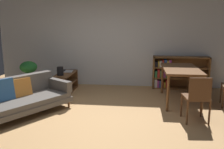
% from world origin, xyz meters
% --- Properties ---
extents(ground_plane, '(8.16, 8.16, 0.00)m').
position_xyz_m(ground_plane, '(0.00, 0.00, 0.00)').
color(ground_plane, tan).
extents(back_wall_panel, '(6.80, 0.10, 2.70)m').
position_xyz_m(back_wall_panel, '(0.00, 2.70, 1.35)').
color(back_wall_panel, silver).
rests_on(back_wall_panel, ground_plane).
extents(fabric_couch, '(1.83, 2.18, 0.76)m').
position_xyz_m(fabric_couch, '(-1.62, 0.05, 0.35)').
color(fabric_couch, brown).
rests_on(fabric_couch, ground_plane).
extents(media_console, '(0.38, 1.12, 0.51)m').
position_xyz_m(media_console, '(-1.15, 1.76, 0.25)').
color(media_console, brown).
rests_on(media_console, ground_plane).
extents(open_laptop, '(0.43, 0.36, 0.07)m').
position_xyz_m(open_laptop, '(-1.20, 2.01, 0.53)').
color(open_laptop, silver).
rests_on(open_laptop, media_console).
extents(desk_speaker, '(0.16, 0.16, 0.21)m').
position_xyz_m(desk_speaker, '(-1.19, 1.51, 0.62)').
color(desk_speaker, black).
rests_on(desk_speaker, media_console).
extents(potted_floor_plant, '(0.44, 0.46, 0.83)m').
position_xyz_m(potted_floor_plant, '(-2.08, 1.62, 0.54)').
color(potted_floor_plant, brown).
rests_on(potted_floor_plant, ground_plane).
extents(dining_table, '(0.78, 1.45, 0.80)m').
position_xyz_m(dining_table, '(1.73, 1.31, 0.72)').
color(dining_table, brown).
rests_on(dining_table, ground_plane).
extents(dining_chair_far, '(0.47, 0.47, 0.87)m').
position_xyz_m(dining_chair_far, '(1.84, 0.13, 0.50)').
color(dining_chair_far, '#56351E').
rests_on(dining_chair_far, ground_plane).
extents(bookshelf, '(1.52, 0.30, 0.91)m').
position_xyz_m(bookshelf, '(1.79, 2.52, 0.45)').
color(bookshelf, brown).
rests_on(bookshelf, ground_plane).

